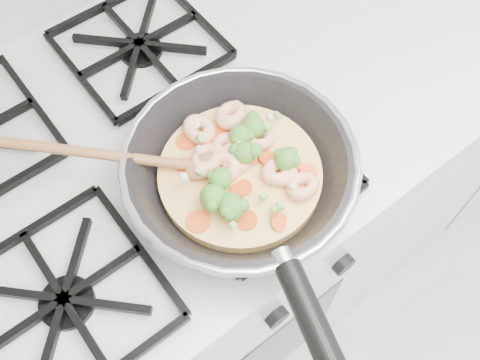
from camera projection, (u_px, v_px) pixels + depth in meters
stove at (153, 267)px, 1.17m from camera, size 0.60×0.60×0.92m
counter_right at (409, 91)px, 1.41m from camera, size 1.00×0.60×0.90m
skillet at (240, 172)px, 0.71m from camera, size 0.43×0.54×0.10m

